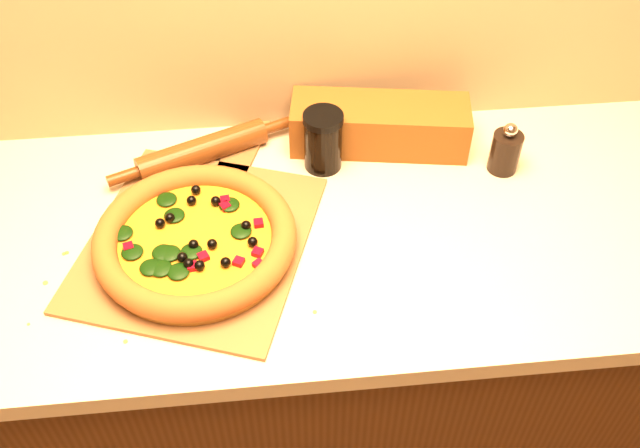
% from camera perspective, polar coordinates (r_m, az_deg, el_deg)
% --- Properties ---
extents(cabinet, '(2.80, 0.65, 0.86)m').
position_cam_1_polar(cabinet, '(1.75, -1.47, -10.84)').
color(cabinet, '#4A280F').
rests_on(cabinet, ground).
extents(countertop, '(2.84, 0.68, 0.04)m').
position_cam_1_polar(countertop, '(1.40, -1.82, -0.88)').
color(countertop, beige).
rests_on(countertop, cabinet).
extents(pizza_peel, '(0.52, 0.64, 0.01)m').
position_cam_1_polar(pizza_peel, '(1.38, -9.51, -0.85)').
color(pizza_peel, brown).
rests_on(pizza_peel, countertop).
extents(pizza, '(0.38, 0.38, 0.05)m').
position_cam_1_polar(pizza, '(1.34, -9.93, -1.20)').
color(pizza, gold).
rests_on(pizza, pizza_peel).
extents(pepper_grinder, '(0.06, 0.06, 0.12)m').
position_cam_1_polar(pepper_grinder, '(1.52, 14.62, 5.68)').
color(pepper_grinder, black).
rests_on(pepper_grinder, countertop).
extents(rolling_pin, '(0.39, 0.18, 0.06)m').
position_cam_1_polar(rolling_pin, '(1.52, -9.39, 5.84)').
color(rolling_pin, '#532C0E').
rests_on(rolling_pin, countertop).
extents(bread_bag, '(0.39, 0.18, 0.10)m').
position_cam_1_polar(bread_bag, '(1.53, 4.77, 7.88)').
color(bread_bag, brown).
rests_on(bread_bag, countertop).
extents(dark_jar, '(0.08, 0.08, 0.13)m').
position_cam_1_polar(dark_jar, '(1.47, 0.25, 6.69)').
color(dark_jar, black).
rests_on(dark_jar, countertop).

